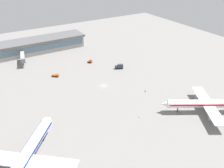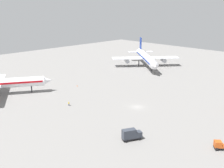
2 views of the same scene
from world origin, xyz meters
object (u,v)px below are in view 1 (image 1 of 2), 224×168
pushback_tractor (56,75)px  ground_crew_worker (145,91)px  safety_cone_near_gate (139,117)px  airplane_at_gate (205,104)px  baggage_tug (90,61)px  catering_truck (119,66)px  airplane_taxiing (25,157)px

pushback_tractor → ground_crew_worker: pushback_tractor is taller
ground_crew_worker → safety_cone_near_gate: size_ratio=2.78×
airplane_at_gate → ground_crew_worker: 34.25m
airplane_at_gate → baggage_tug: (21.04, -86.02, -3.72)m
airplane_at_gate → catering_truck: size_ratio=6.75×
airplane_at_gate → baggage_tug: 88.63m
airplane_taxiing → airplane_at_gate: bearing=-55.9°
pushback_tractor → safety_cone_near_gate: (-19.28, 64.27, -0.67)m
airplane_at_gate → catering_truck: airplane_at_gate is taller
airplane_taxiing → safety_cone_near_gate: bearing=-45.8°
airplane_taxiing → baggage_tug: size_ratio=11.16×
ground_crew_worker → baggage_tug: bearing=-52.3°
catering_truck → pushback_tractor: bearing=10.1°
ground_crew_worker → safety_cone_near_gate: ground_crew_worker is taller
baggage_tug → pushback_tractor: 30.75m
pushback_tractor → ground_crew_worker: bearing=-7.6°
baggage_tug → pushback_tractor: baggage_tug is taller
airplane_taxiing → ground_crew_worker: size_ratio=25.00×
baggage_tug → catering_truck: bearing=-8.3°
airplane_at_gate → pushback_tractor: airplane_at_gate is taller
catering_truck → ground_crew_worker: catering_truck is taller
pushback_tractor → airplane_taxiing: bearing=-74.9°
airplane_at_gate → safety_cone_near_gate: (31.27, -13.09, -4.58)m
airplane_at_gate → pushback_tractor: bearing=-26.3°
catering_truck → baggage_tug: bearing=-32.9°
airplane_at_gate → pushback_tractor: 92.49m
catering_truck → airplane_taxiing: bearing=61.1°
catering_truck → safety_cone_near_gate: (22.68, 53.16, -1.40)m
airplane_taxiing → pushback_tractor: (-36.31, -68.31, -4.62)m
baggage_tug → airplane_taxiing: bearing=-81.1°
baggage_tug → safety_cone_near_gate: 73.64m
baggage_tug → safety_cone_near_gate: bearing=-48.5°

